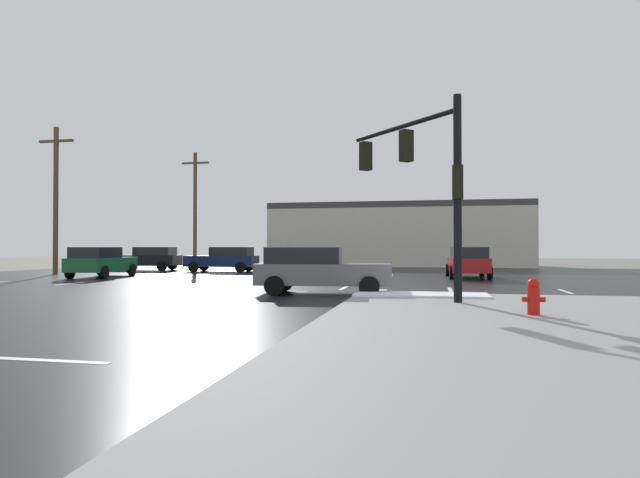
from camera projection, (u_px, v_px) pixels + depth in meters
The scene contains 14 objects.
ground_plane at pixel (294, 288), 21.26m from camera, with size 120.00×120.00×0.00m, color slate.
road_asphalt at pixel (294, 287), 21.26m from camera, with size 44.00×44.00×0.02m, color black.
snow_strip_curbside at pixel (421, 294), 16.33m from camera, with size 4.00×1.60×0.06m, color white.
lane_markings at pixel (317, 290), 19.66m from camera, with size 36.15×36.15×0.01m.
traffic_signal_mast at pixel (424, 169), 15.54m from camera, with size 3.35×3.78×5.55m.
fire_hydrant at pixel (534, 296), 11.70m from camera, with size 0.48×0.26×0.79m.
strip_building_background at pixel (399, 235), 46.36m from camera, with size 21.23×8.00×5.26m.
sedan_grey at pixel (319, 269), 18.21m from camera, with size 4.67×2.39×1.58m.
sedan_black at pixel (148, 258), 36.51m from camera, with size 4.66×2.35×1.58m.
sedan_navy at pixel (224, 259), 34.47m from camera, with size 4.61×2.20×1.58m.
sedan_green at pixel (101, 261), 28.20m from camera, with size 2.38×4.67×1.58m.
sedan_red at pixel (468, 262), 27.65m from camera, with size 2.14×4.59×1.58m.
utility_pole_far at pixel (56, 197), 31.17m from camera, with size 2.20×0.28×8.56m.
utility_pole_distant at pixel (195, 207), 41.71m from camera, with size 2.20×0.28×8.93m.
Camera 1 is at (5.31, -20.63, 1.62)m, focal length 30.24 mm.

